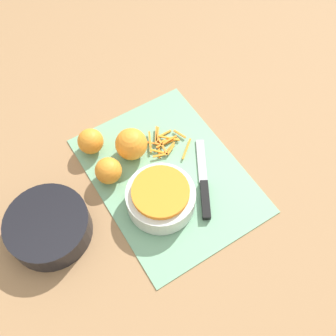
# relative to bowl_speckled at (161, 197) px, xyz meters

# --- Properties ---
(ground_plane) EXTENTS (4.00, 4.00, 0.00)m
(ground_plane) POSITION_rel_bowl_speckled_xyz_m (0.06, -0.06, -0.04)
(ground_plane) COLOR #9E754C
(cutting_board) EXTENTS (0.47, 0.36, 0.01)m
(cutting_board) POSITION_rel_bowl_speckled_xyz_m (0.06, -0.06, -0.04)
(cutting_board) COLOR #75AD84
(cutting_board) RESTS_ON ground_plane
(bowl_speckled) EXTENTS (0.17, 0.17, 0.07)m
(bowl_speckled) POSITION_rel_bowl_speckled_xyz_m (0.00, 0.00, 0.00)
(bowl_speckled) COLOR silver
(bowl_speckled) RESTS_ON cutting_board
(bowl_dark) EXTENTS (0.20, 0.20, 0.07)m
(bowl_dark) POSITION_rel_bowl_speckled_xyz_m (0.08, 0.26, -0.01)
(bowl_dark) COLOR black
(bowl_dark) RESTS_ON ground_plane
(knife) EXTENTS (0.21, 0.14, 0.02)m
(knife) POSITION_rel_bowl_speckled_xyz_m (-0.03, -0.11, -0.03)
(knife) COLOR black
(knife) RESTS_ON cutting_board
(orange_left) EXTENTS (0.08, 0.08, 0.08)m
(orange_left) POSITION_rel_bowl_speckled_xyz_m (0.17, -0.01, 0.01)
(orange_left) COLOR orange
(orange_left) RESTS_ON cutting_board
(orange_right) EXTENTS (0.07, 0.07, 0.07)m
(orange_right) POSITION_rel_bowl_speckled_xyz_m (0.24, 0.07, -0.00)
(orange_right) COLOR orange
(orange_right) RESTS_ON cutting_board
(orange_back) EXTENTS (0.07, 0.07, 0.07)m
(orange_back) POSITION_rel_bowl_speckled_xyz_m (0.13, 0.07, -0.00)
(orange_back) COLOR orange
(orange_back) RESTS_ON cutting_board
(peel_pile) EXTENTS (0.13, 0.13, 0.01)m
(peel_pile) POSITION_rel_bowl_speckled_xyz_m (0.15, -0.10, -0.03)
(peel_pile) COLOR orange
(peel_pile) RESTS_ON cutting_board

